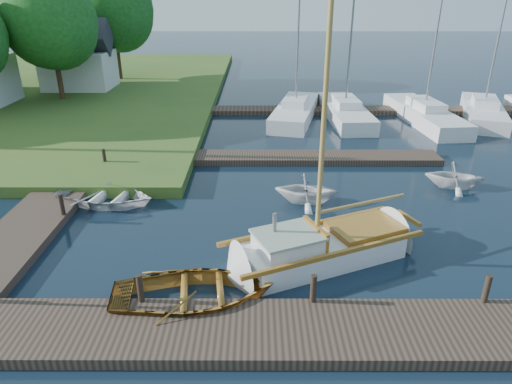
{
  "coord_description": "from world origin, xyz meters",
  "views": [
    {
      "loc": [
        0.03,
        -14.76,
        7.83
      ],
      "look_at": [
        0.0,
        0.0,
        1.2
      ],
      "focal_mm": 32.0,
      "sensor_mm": 36.0,
      "label": 1
    }
  ],
  "objects_px": {
    "dinghy": "(194,289)",
    "tree_7": "(113,9)",
    "marina_boat_4": "(424,113)",
    "marina_boat_5": "(483,110)",
    "mooring_post_2": "(313,288)",
    "mooring_post_5": "(104,157)",
    "tender_b": "(307,187)",
    "tree_3": "(50,20)",
    "mooring_post_3": "(487,289)",
    "marina_boat_1": "(295,110)",
    "tender_d": "(455,174)",
    "mooring_post_4": "(62,204)",
    "sailboat": "(326,249)",
    "mooring_post_1": "(140,288)",
    "marina_boat_2": "(345,111)",
    "house_c": "(78,61)",
    "tender_a": "(105,194)"
  },
  "relations": [
    {
      "from": "dinghy",
      "to": "tree_7",
      "type": "bearing_deg",
      "value": 11.33
    },
    {
      "from": "tender_b",
      "to": "marina_boat_2",
      "type": "bearing_deg",
      "value": -8.55
    },
    {
      "from": "mooring_post_3",
      "to": "marina_boat_1",
      "type": "bearing_deg",
      "value": 100.12
    },
    {
      "from": "mooring_post_1",
      "to": "marina_boat_5",
      "type": "relative_size",
      "value": 0.08
    },
    {
      "from": "mooring_post_4",
      "to": "marina_boat_2",
      "type": "distance_m",
      "value": 19.17
    },
    {
      "from": "tender_b",
      "to": "tender_d",
      "type": "xyz_separation_m",
      "value": [
        6.44,
        1.53,
        -0.03
      ]
    },
    {
      "from": "mooring_post_2",
      "to": "tender_b",
      "type": "height_order",
      "value": "tender_b"
    },
    {
      "from": "mooring_post_2",
      "to": "mooring_post_3",
      "type": "relative_size",
      "value": 1.0
    },
    {
      "from": "mooring_post_3",
      "to": "house_c",
      "type": "bearing_deg",
      "value": 126.53
    },
    {
      "from": "mooring_post_1",
      "to": "dinghy",
      "type": "relative_size",
      "value": 0.18
    },
    {
      "from": "house_c",
      "to": "tree_3",
      "type": "relative_size",
      "value": 0.6
    },
    {
      "from": "tender_a",
      "to": "tender_b",
      "type": "bearing_deg",
      "value": -76.6
    },
    {
      "from": "dinghy",
      "to": "house_c",
      "type": "xyz_separation_m",
      "value": [
        -12.34,
        26.7,
        2.13
      ]
    },
    {
      "from": "mooring_post_3",
      "to": "tree_7",
      "type": "bearing_deg",
      "value": 120.1
    },
    {
      "from": "mooring_post_5",
      "to": "marina_boat_5",
      "type": "height_order",
      "value": "marina_boat_5"
    },
    {
      "from": "mooring_post_1",
      "to": "tree_7",
      "type": "xyz_separation_m",
      "value": [
        -9.0,
        31.05,
        5.5
      ]
    },
    {
      "from": "tender_b",
      "to": "tree_3",
      "type": "distance_m",
      "value": 23.46
    },
    {
      "from": "mooring_post_3",
      "to": "dinghy",
      "type": "xyz_separation_m",
      "value": [
        -7.66,
        0.3,
        -0.25
      ]
    },
    {
      "from": "marina_boat_1",
      "to": "house_c",
      "type": "xyz_separation_m",
      "value": [
        -16.53,
        7.56,
        2.02
      ]
    },
    {
      "from": "marina_boat_2",
      "to": "tree_3",
      "type": "bearing_deg",
      "value": 76.82
    },
    {
      "from": "sailboat",
      "to": "marina_boat_2",
      "type": "height_order",
      "value": "marina_boat_2"
    },
    {
      "from": "tender_b",
      "to": "marina_boat_5",
      "type": "distance_m",
      "value": 17.98
    },
    {
      "from": "tender_b",
      "to": "tree_3",
      "type": "bearing_deg",
      "value": 52.27
    },
    {
      "from": "marina_boat_4",
      "to": "tree_3",
      "type": "height_order",
      "value": "marina_boat_4"
    },
    {
      "from": "tender_d",
      "to": "marina_boat_1",
      "type": "bearing_deg",
      "value": 41.19
    },
    {
      "from": "tender_b",
      "to": "tree_7",
      "type": "height_order",
      "value": "tree_7"
    },
    {
      "from": "mooring_post_2",
      "to": "dinghy",
      "type": "bearing_deg",
      "value": 174.57
    },
    {
      "from": "dinghy",
      "to": "mooring_post_1",
      "type": "bearing_deg",
      "value": 95.33
    },
    {
      "from": "marina_boat_4",
      "to": "marina_boat_5",
      "type": "xyz_separation_m",
      "value": [
        4.07,
        0.73,
        0.01
      ]
    },
    {
      "from": "mooring_post_4",
      "to": "house_c",
      "type": "distance_m",
      "value": 23.16
    },
    {
      "from": "mooring_post_3",
      "to": "marina_boat_5",
      "type": "xyz_separation_m",
      "value": [
        8.72,
        19.38,
        -0.13
      ]
    },
    {
      "from": "mooring_post_4",
      "to": "sailboat",
      "type": "bearing_deg",
      "value": -14.81
    },
    {
      "from": "sailboat",
      "to": "tender_b",
      "type": "relative_size",
      "value": 3.97
    },
    {
      "from": "tender_b",
      "to": "mooring_post_3",
      "type": "bearing_deg",
      "value": -141.08
    },
    {
      "from": "marina_boat_5",
      "to": "house_c",
      "type": "distance_m",
      "value": 29.78
    },
    {
      "from": "marina_boat_2",
      "to": "marina_boat_5",
      "type": "height_order",
      "value": "marina_boat_5"
    },
    {
      "from": "marina_boat_5",
      "to": "tender_a",
      "type": "bearing_deg",
      "value": 140.79
    },
    {
      "from": "mooring_post_3",
      "to": "mooring_post_5",
      "type": "relative_size",
      "value": 1.0
    },
    {
      "from": "tender_a",
      "to": "mooring_post_3",
      "type": "bearing_deg",
      "value": -106.0
    },
    {
      "from": "marina_boat_4",
      "to": "marina_boat_2",
      "type": "bearing_deg",
      "value": 76.93
    },
    {
      "from": "tree_7",
      "to": "mooring_post_3",
      "type": "bearing_deg",
      "value": -59.9
    },
    {
      "from": "marina_boat_1",
      "to": "tender_b",
      "type": "bearing_deg",
      "value": -169.65
    },
    {
      "from": "marina_boat_4",
      "to": "tree_7",
      "type": "height_order",
      "value": "tree_7"
    },
    {
      "from": "mooring_post_4",
      "to": "marina_boat_5",
      "type": "relative_size",
      "value": 0.08
    },
    {
      "from": "dinghy",
      "to": "tree_3",
      "type": "height_order",
      "value": "tree_3"
    },
    {
      "from": "marina_boat_1",
      "to": "marina_boat_2",
      "type": "xyz_separation_m",
      "value": [
        3.21,
        -0.12,
        0.0
      ]
    },
    {
      "from": "mooring_post_3",
      "to": "marina_boat_1",
      "type": "xyz_separation_m",
      "value": [
        -3.47,
        19.44,
        -0.14
      ]
    },
    {
      "from": "tree_3",
      "to": "tree_7",
      "type": "distance_m",
      "value": 8.26
    },
    {
      "from": "mooring_post_3",
      "to": "tender_d",
      "type": "relative_size",
      "value": 0.34
    },
    {
      "from": "marina_boat_4",
      "to": "tender_d",
      "type": "bearing_deg",
      "value": 162.79
    }
  ]
}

